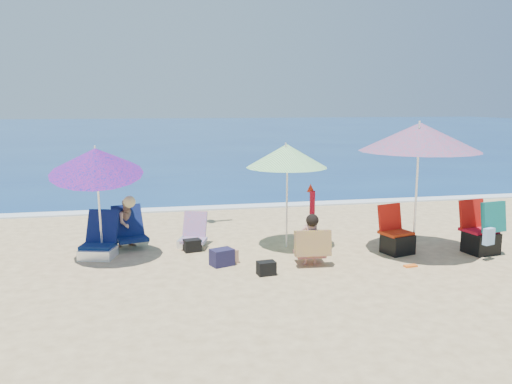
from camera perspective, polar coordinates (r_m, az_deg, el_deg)
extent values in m
plane|color=#D8BC84|center=(8.75, 3.30, -8.13)|extent=(120.00, 120.00, 0.00)
cube|color=navy|center=(53.15, -9.53, 6.56)|extent=(120.00, 80.00, 0.12)
cube|color=white|center=(13.58, -2.32, -1.62)|extent=(120.00, 0.50, 0.04)
cylinder|color=white|center=(9.78, 16.91, -0.09)|extent=(0.05, 0.05, 2.18)
cone|color=#FC2145|center=(9.47, 17.26, 5.70)|extent=(2.69, 2.69, 0.49)
cylinder|color=white|center=(9.27, 17.22, 6.97)|extent=(0.04, 0.04, 0.13)
cylinder|color=white|center=(9.75, 3.35, -0.84)|extent=(0.04, 0.04, 1.79)
cone|color=green|center=(9.56, 3.33, 3.92)|extent=(1.82, 1.82, 0.43)
cylinder|color=silver|center=(9.46, 3.23, 5.01)|extent=(0.03, 0.03, 0.11)
cylinder|color=white|center=(9.43, -16.55, -1.67)|extent=(0.04, 0.46, 1.72)
cone|color=#A11771|center=(9.09, -16.91, 3.23)|extent=(1.55, 1.61, 0.80)
cylinder|color=white|center=(9.04, -17.00, 4.45)|extent=(0.03, 0.06, 0.12)
cylinder|color=#A30B1C|center=(9.35, 6.06, -3.37)|extent=(0.11, 0.11, 1.15)
cone|color=red|center=(9.29, 5.91, 0.46)|extent=(0.16, 0.16, 0.14)
cube|color=#0D214C|center=(9.69, -16.68, -5.57)|extent=(0.65, 0.60, 0.07)
cube|color=#0C1646|center=(9.83, -16.23, -3.56)|extent=(0.61, 0.45, 0.58)
cube|color=white|center=(9.63, -16.69, -6.32)|extent=(0.68, 0.63, 0.17)
cube|color=#C6464E|center=(9.84, -6.74, -5.22)|extent=(0.54, 0.51, 0.05)
cube|color=#DF4E61|center=(10.08, -6.60, -3.46)|extent=(0.50, 0.38, 0.47)
cube|color=silver|center=(10.03, -7.02, -5.44)|extent=(0.56, 0.53, 0.14)
cube|color=#AA280C|center=(9.78, 14.88, -4.29)|extent=(0.59, 0.56, 0.05)
cube|color=red|center=(9.87, 14.24, -2.67)|extent=(0.51, 0.27, 0.49)
cube|color=black|center=(9.81, 15.04, -5.42)|extent=(0.57, 0.53, 0.35)
cube|color=red|center=(10.32, 22.93, -3.84)|extent=(0.61, 0.56, 0.06)
cube|color=#B5120C|center=(10.40, 22.28, -2.20)|extent=(0.55, 0.24, 0.53)
cube|color=black|center=(10.31, 23.10, -5.06)|extent=(0.58, 0.54, 0.38)
cube|color=#097C5B|center=(10.03, 24.27, -2.47)|extent=(0.50, 0.25, 0.54)
cube|color=#8FB8E5|center=(9.80, 23.84, -4.41)|extent=(0.23, 0.16, 0.29)
imported|color=tan|center=(8.82, 5.84, -5.11)|extent=(0.33, 0.23, 0.86)
cube|color=#4C0F6F|center=(8.93, 5.80, -6.65)|extent=(0.51, 0.45, 0.06)
cube|color=#460F6B|center=(8.70, 6.15, -5.52)|extent=(0.61, 0.25, 0.44)
sphere|color=black|center=(8.70, 6.10, -3.05)|extent=(0.21, 0.21, 0.21)
imported|color=tan|center=(10.14, -13.59, -3.27)|extent=(0.51, 0.45, 0.90)
cube|color=#0C1A44|center=(10.02, -13.29, -4.91)|extent=(0.65, 0.61, 0.07)
cube|color=#0D1848|center=(10.14, -13.69, -3.04)|extent=(0.61, 0.45, 0.58)
sphere|color=#DBC77E|center=(9.81, -13.50, -1.04)|extent=(0.22, 0.22, 0.22)
cube|color=#1C1A39|center=(8.82, -3.70, -7.04)|extent=(0.43, 0.37, 0.28)
cube|color=black|center=(9.69, -6.89, -5.74)|extent=(0.34, 0.28, 0.22)
cube|color=tan|center=(8.95, -2.93, -6.95)|extent=(0.31, 0.26, 0.23)
cube|color=black|center=(8.35, 1.12, -8.22)|extent=(0.30, 0.22, 0.22)
cube|color=orange|center=(9.13, 16.34, -7.67)|extent=(0.23, 0.12, 0.03)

